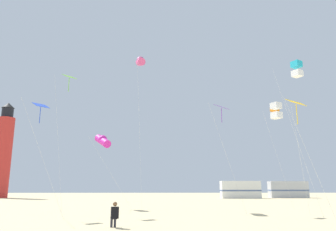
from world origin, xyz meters
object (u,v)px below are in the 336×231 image
(kite_tube_rainbow, at_px, (140,62))
(kite_flyer_standing, at_px, (114,214))
(kite_tube_magenta, at_px, (103,141))
(kite_diamond_violet, at_px, (222,110))
(kite_diamond_lime, at_px, (68,82))
(rv_van_white, at_px, (240,190))
(kite_box_cyan, at_px, (297,69))
(kite_diamond_gold, at_px, (297,106))
(kite_box_orange, at_px, (275,113))
(kite_box_white, at_px, (276,111))
(kite_diamond_blue, at_px, (41,109))
(lighthouse_distant, at_px, (3,152))
(rv_van_silver, at_px, (288,190))

(kite_tube_rainbow, bearing_deg, kite_flyer_standing, -90.91)
(kite_tube_magenta, xyz_separation_m, kite_diamond_violet, (9.77, -5.75, 1.51))
(kite_diamond_lime, distance_m, rv_van_white, 38.00)
(kite_box_cyan, distance_m, kite_diamond_lime, 17.02)
(kite_diamond_gold, height_order, kite_box_orange, kite_box_orange)
(kite_box_white, distance_m, rv_van_white, 33.40)
(kite_diamond_lime, bearing_deg, kite_tube_magenta, 69.97)
(kite_tube_magenta, distance_m, kite_diamond_violet, 11.43)
(kite_diamond_blue, height_order, lighthouse_distant, lighthouse_distant)
(kite_flyer_standing, distance_m, rv_van_silver, 48.34)
(rv_van_silver, bearing_deg, kite_diamond_lime, -128.98)
(kite_box_cyan, relative_size, rv_van_white, 1.65)
(kite_tube_rainbow, distance_m, rv_van_silver, 39.06)
(kite_diamond_blue, xyz_separation_m, kite_diamond_lime, (0.71, 3.28, 2.94))
(kite_diamond_gold, height_order, kite_diamond_lime, kite_diamond_lime)
(kite_box_orange, height_order, rv_van_silver, kite_box_orange)
(kite_diamond_gold, relative_size, rv_van_white, 1.00)
(kite_flyer_standing, relative_size, kite_tube_magenta, 0.18)
(kite_flyer_standing, relative_size, kite_diamond_gold, 0.18)
(kite_flyer_standing, distance_m, kite_tube_magenta, 15.04)
(kite_box_white, bearing_deg, lighthouse_distant, 135.20)
(kite_box_white, relative_size, kite_diamond_lime, 0.75)
(kite_box_white, bearing_deg, kite_diamond_lime, 173.96)
(kite_tube_rainbow, xyz_separation_m, kite_box_orange, (12.46, -0.29, -4.98))
(kite_box_white, bearing_deg, rv_van_silver, 68.03)
(kite_tube_rainbow, bearing_deg, kite_box_orange, -1.31)
(kite_box_cyan, xyz_separation_m, rv_van_silver, (12.58, 35.45, -8.70))
(kite_diamond_violet, relative_size, rv_van_white, 1.23)
(lighthouse_distant, bearing_deg, kite_diamond_violet, -47.02)
(kite_diamond_blue, distance_m, lighthouse_distant, 42.09)
(kite_diamond_blue, xyz_separation_m, rv_van_white, (21.24, 34.15, -5.40))
(kite_diamond_gold, height_order, lighthouse_distant, lighthouse_distant)
(kite_tube_rainbow, distance_m, kite_diamond_blue, 12.22)
(kite_tube_magenta, bearing_deg, lighthouse_distant, 127.89)
(kite_box_white, relative_size, rv_van_white, 1.20)
(kite_tube_magenta, xyz_separation_m, kite_box_orange, (15.74, -0.46, 2.57))
(kite_diamond_violet, xyz_separation_m, kite_diamond_gold, (2.69, -6.86, -1.37))
(kite_tube_magenta, bearing_deg, kite_diamond_blue, -107.10)
(lighthouse_distant, bearing_deg, kite_tube_magenta, -52.11)
(kite_tube_magenta, bearing_deg, kite_diamond_gold, -45.37)
(kite_box_orange, bearing_deg, rv_van_white, 83.70)
(kite_box_cyan, relative_size, kite_box_orange, 1.18)
(kite_diamond_violet, distance_m, rv_van_silver, 38.57)
(kite_box_white, height_order, kite_box_orange, kite_box_orange)
(kite_diamond_blue, xyz_separation_m, kite_diamond_violet, (12.39, 2.78, 0.64))
(kite_diamond_blue, distance_m, kite_diamond_gold, 15.64)
(kite_flyer_standing, distance_m, kite_diamond_violet, 12.45)
(kite_diamond_violet, distance_m, kite_diamond_gold, 7.49)
(kite_tube_magenta, xyz_separation_m, rv_van_silver, (27.53, 27.95, -4.53))
(kite_flyer_standing, xyz_separation_m, rv_van_silver, (24.47, 41.68, 0.78))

